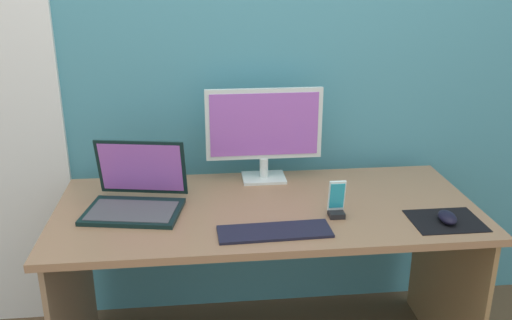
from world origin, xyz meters
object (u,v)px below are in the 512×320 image
Objects in this scene: monitor at (264,130)px; mouse at (447,217)px; laptop at (136,196)px; keyboard_external at (274,232)px; phone_in_dock at (337,204)px.

mouse is (0.60, -0.48, -0.20)m from monitor.
laptop reaches higher than keyboard_external.
laptop reaches higher than phone_in_dock.
keyboard_external is at bearing -92.77° from monitor.
keyboard_external is at bearing -27.32° from laptop.
laptop is at bearing -154.76° from monitor.
laptop is 2.80× the size of phone_in_dock.
mouse is at bearing -0.70° from keyboard_external.
monitor is 1.23× the size of laptop.
phone_in_dock is at bearing -11.18° from laptop.
laptop is at bearing 150.82° from keyboard_external.
phone_in_dock is at bearing 21.93° from keyboard_external.
mouse is at bearing -13.97° from phone_in_dock.
monitor reaches higher than keyboard_external.
keyboard_external is at bearing -156.20° from phone_in_dock.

